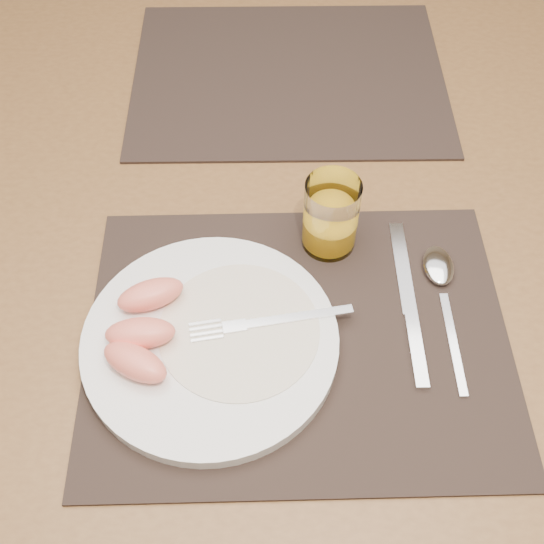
{
  "coord_description": "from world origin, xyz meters",
  "views": [
    {
      "loc": [
        -0.01,
        -0.6,
        1.38
      ],
      "look_at": [
        -0.02,
        -0.15,
        0.77
      ],
      "focal_mm": 45.0,
      "sensor_mm": 36.0,
      "label": 1
    }
  ],
  "objects": [
    {
      "name": "plate",
      "position": [
        -0.08,
        -0.23,
        0.76
      ],
      "size": [
        0.27,
        0.27,
        0.02
      ],
      "primitive_type": "cylinder",
      "color": "white",
      "rests_on": "placemat_near"
    },
    {
      "name": "juice_glass",
      "position": [
        0.05,
        -0.09,
        0.8
      ],
      "size": [
        0.06,
        0.06,
        0.09
      ],
      "color": "white",
      "rests_on": "placemat_near"
    },
    {
      "name": "grapefruit_wedges",
      "position": [
        -0.15,
        -0.23,
        0.78
      ],
      "size": [
        0.08,
        0.14,
        0.03
      ],
      "color": "#FB8166",
      "rests_on": "plate"
    },
    {
      "name": "table",
      "position": [
        0.0,
        0.0,
        0.67
      ],
      "size": [
        1.4,
        0.9,
        0.75
      ],
      "color": "brown",
      "rests_on": "ground"
    },
    {
      "name": "plate_dressing",
      "position": [
        -0.05,
        -0.22,
        0.77
      ],
      "size": [
        0.17,
        0.17,
        0.0
      ],
      "color": "white",
      "rests_on": "plate"
    },
    {
      "name": "knife",
      "position": [
        0.13,
        -0.19,
        0.76
      ],
      "size": [
        0.02,
        0.22,
        0.01
      ],
      "color": "silver",
      "rests_on": "placemat_near"
    },
    {
      "name": "placemat_far",
      "position": [
        -0.0,
        0.22,
        0.75
      ],
      "size": [
        0.46,
        0.37,
        0.0
      ],
      "primitive_type": "cube",
      "rotation": [
        0.0,
        0.0,
        0.03
      ],
      "color": "#2D211C",
      "rests_on": "table"
    },
    {
      "name": "fork",
      "position": [
        -0.03,
        -0.22,
        0.77
      ],
      "size": [
        0.17,
        0.05,
        0.0
      ],
      "color": "silver",
      "rests_on": "plate"
    },
    {
      "name": "placemat_near",
      "position": [
        0.01,
        -0.22,
        0.75
      ],
      "size": [
        0.47,
        0.37,
        0.0
      ],
      "primitive_type": "cube",
      "rotation": [
        0.0,
        0.0,
        0.05
      ],
      "color": "#2D211C",
      "rests_on": "table"
    },
    {
      "name": "spoon",
      "position": [
        0.17,
        -0.14,
        0.76
      ],
      "size": [
        0.04,
        0.19,
        0.01
      ],
      "color": "silver",
      "rests_on": "placemat_near"
    },
    {
      "name": "ground",
      "position": [
        0.0,
        0.0,
        0.0
      ],
      "size": [
        5.0,
        5.0,
        0.0
      ],
      "primitive_type": "plane",
      "color": "brown",
      "rests_on": "ground"
    }
  ]
}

